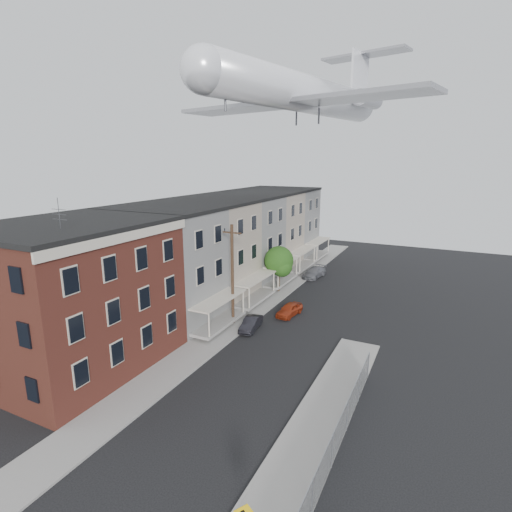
{
  "coord_description": "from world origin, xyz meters",
  "views": [
    {
      "loc": [
        10.82,
        -11.08,
        14.28
      ],
      "look_at": [
        0.62,
        9.9,
        8.67
      ],
      "focal_mm": 28.0,
      "sensor_mm": 36.0,
      "label": 1
    }
  ],
  "objects_px": {
    "street_tree": "(280,262)",
    "airplane": "(306,94)",
    "car_mid": "(251,324)",
    "car_near": "(289,310)",
    "car_far": "(314,273)",
    "utility_pole": "(232,274)"
  },
  "relations": [
    {
      "from": "car_mid",
      "to": "utility_pole",
      "type": "bearing_deg",
      "value": 161.31
    },
    {
      "from": "street_tree",
      "to": "airplane",
      "type": "xyz_separation_m",
      "value": [
        2.75,
        -0.8,
        16.96
      ]
    },
    {
      "from": "car_mid",
      "to": "car_far",
      "type": "height_order",
      "value": "car_far"
    },
    {
      "from": "car_near",
      "to": "airplane",
      "type": "xyz_separation_m",
      "value": [
        -0.72,
        5.04,
        19.83
      ]
    },
    {
      "from": "street_tree",
      "to": "car_near",
      "type": "bearing_deg",
      "value": -59.27
    },
    {
      "from": "car_far",
      "to": "utility_pole",
      "type": "bearing_deg",
      "value": -89.0
    },
    {
      "from": "street_tree",
      "to": "car_mid",
      "type": "height_order",
      "value": "street_tree"
    },
    {
      "from": "utility_pole",
      "to": "car_mid",
      "type": "height_order",
      "value": "utility_pole"
    },
    {
      "from": "car_near",
      "to": "car_far",
      "type": "height_order",
      "value": "car_far"
    },
    {
      "from": "street_tree",
      "to": "car_far",
      "type": "bearing_deg",
      "value": 77.09
    },
    {
      "from": "car_mid",
      "to": "car_far",
      "type": "xyz_separation_m",
      "value": [
        0.0,
        17.64,
        0.07
      ]
    },
    {
      "from": "car_near",
      "to": "car_far",
      "type": "xyz_separation_m",
      "value": [
        -1.8,
        13.14,
        0.04
      ]
    },
    {
      "from": "street_tree",
      "to": "car_far",
      "type": "height_order",
      "value": "street_tree"
    },
    {
      "from": "street_tree",
      "to": "car_mid",
      "type": "xyz_separation_m",
      "value": [
        1.67,
        -10.34,
        -2.9
      ]
    },
    {
      "from": "car_near",
      "to": "car_far",
      "type": "distance_m",
      "value": 13.26
    },
    {
      "from": "car_near",
      "to": "car_far",
      "type": "relative_size",
      "value": 0.8
    },
    {
      "from": "street_tree",
      "to": "car_mid",
      "type": "bearing_deg",
      "value": -80.81
    },
    {
      "from": "airplane",
      "to": "car_near",
      "type": "bearing_deg",
      "value": -81.86
    },
    {
      "from": "car_near",
      "to": "car_mid",
      "type": "xyz_separation_m",
      "value": [
        -1.8,
        -4.5,
        -0.03
      ]
    },
    {
      "from": "street_tree",
      "to": "airplane",
      "type": "bearing_deg",
      "value": -16.14
    },
    {
      "from": "car_far",
      "to": "airplane",
      "type": "relative_size",
      "value": 0.15
    },
    {
      "from": "car_mid",
      "to": "airplane",
      "type": "distance_m",
      "value": 22.06
    }
  ]
}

